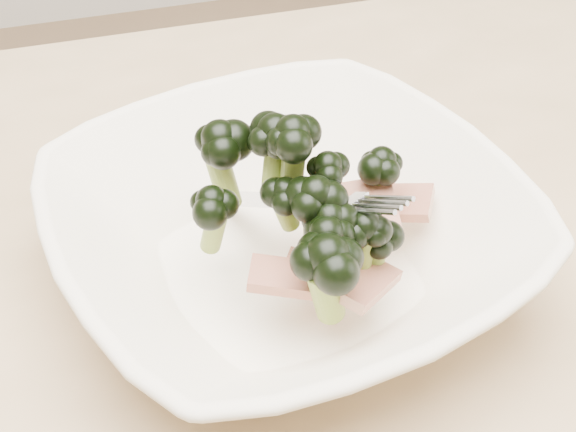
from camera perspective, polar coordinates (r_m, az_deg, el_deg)
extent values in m
cube|color=tan|center=(0.50, -4.77, -10.10)|extent=(1.20, 0.80, 0.04)
cylinder|color=tan|center=(1.18, 19.15, -2.58)|extent=(0.06, 0.06, 0.71)
imported|color=white|center=(0.50, 0.00, -1.32)|extent=(0.34, 0.34, 0.07)
cylinder|color=olive|center=(0.45, 1.94, -0.73)|extent=(0.02, 0.02, 0.04)
ellipsoid|color=black|center=(0.44, 2.01, 1.60)|extent=(0.04, 0.04, 0.03)
cylinder|color=olive|center=(0.49, -4.69, 2.82)|extent=(0.02, 0.02, 0.05)
ellipsoid|color=black|center=(0.47, -4.87, 5.53)|extent=(0.04, 0.04, 0.03)
cylinder|color=olive|center=(0.44, 2.73, -5.49)|extent=(0.03, 0.02, 0.05)
ellipsoid|color=black|center=(0.42, 2.84, -2.85)|extent=(0.04, 0.04, 0.03)
cylinder|color=olive|center=(0.47, -0.90, 3.89)|extent=(0.02, 0.02, 0.04)
ellipsoid|color=black|center=(0.46, -0.93, 6.05)|extent=(0.04, 0.04, 0.03)
cylinder|color=olive|center=(0.46, 5.36, -2.64)|extent=(0.02, 0.01, 0.03)
ellipsoid|color=black|center=(0.44, 5.52, -0.73)|extent=(0.03, 0.03, 0.02)
cylinder|color=olive|center=(0.51, 6.47, 1.62)|extent=(0.02, 0.01, 0.04)
ellipsoid|color=black|center=(0.50, 6.68, 3.92)|extent=(0.03, 0.03, 0.02)
cylinder|color=olive|center=(0.46, 0.35, 3.58)|extent=(0.02, 0.01, 0.04)
ellipsoid|color=black|center=(0.44, 0.36, 5.98)|extent=(0.03, 0.03, 0.03)
cylinder|color=olive|center=(0.46, -0.18, 0.25)|extent=(0.02, 0.01, 0.03)
ellipsoid|color=black|center=(0.45, -0.19, 1.77)|extent=(0.03, 0.03, 0.02)
cylinder|color=olive|center=(0.48, 0.09, 3.89)|extent=(0.01, 0.01, 0.03)
ellipsoid|color=black|center=(0.47, 0.09, 5.63)|extent=(0.03, 0.03, 0.02)
cylinder|color=olive|center=(0.47, 2.76, 1.42)|extent=(0.01, 0.02, 0.04)
ellipsoid|color=black|center=(0.45, 2.85, 3.60)|extent=(0.03, 0.03, 0.02)
cylinder|color=olive|center=(0.47, -5.30, -1.01)|extent=(0.02, 0.02, 0.04)
ellipsoid|color=black|center=(0.46, -5.46, 1.06)|extent=(0.03, 0.03, 0.03)
cylinder|color=olive|center=(0.47, 6.13, -2.98)|extent=(0.02, 0.02, 0.03)
ellipsoid|color=black|center=(0.46, 6.30, -1.17)|extent=(0.03, 0.03, 0.03)
cylinder|color=olive|center=(0.45, 2.69, -3.56)|extent=(0.02, 0.02, 0.04)
ellipsoid|color=black|center=(0.43, 2.79, -1.24)|extent=(0.03, 0.03, 0.03)
cylinder|color=olive|center=(0.45, 2.87, -2.46)|extent=(0.02, 0.02, 0.04)
ellipsoid|color=black|center=(0.44, 2.97, -0.14)|extent=(0.03, 0.03, 0.03)
cube|color=maroon|center=(0.49, 5.81, 0.57)|extent=(0.04, 0.05, 0.02)
cube|color=maroon|center=(0.45, 0.59, -4.46)|extent=(0.06, 0.04, 0.01)
cube|color=maroon|center=(0.52, 3.08, 1.11)|extent=(0.05, 0.03, 0.03)
cube|color=maroon|center=(0.47, 2.15, -4.17)|extent=(0.05, 0.04, 0.01)
cube|color=maroon|center=(0.45, 5.51, -4.78)|extent=(0.05, 0.05, 0.02)
cube|color=maroon|center=(0.52, 7.65, 0.95)|extent=(0.06, 0.05, 0.02)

